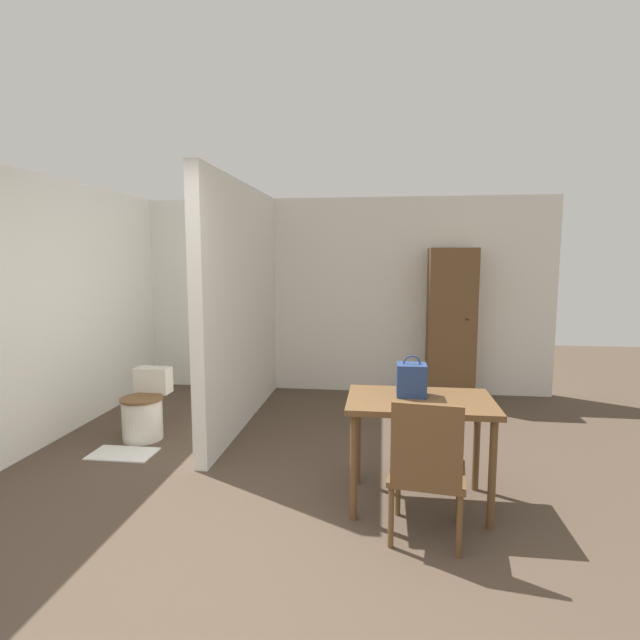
% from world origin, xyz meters
% --- Properties ---
extents(ground_plane, '(16.00, 16.00, 0.00)m').
position_xyz_m(ground_plane, '(0.00, 0.00, 0.00)').
color(ground_plane, '#4C3D30').
extents(wall_back, '(5.73, 0.12, 2.50)m').
position_xyz_m(wall_back, '(0.00, 4.15, 1.25)').
color(wall_back, silver).
rests_on(wall_back, ground_plane).
extents(wall_left, '(0.12, 5.09, 2.50)m').
position_xyz_m(wall_left, '(-2.43, 2.05, 1.25)').
color(wall_left, silver).
rests_on(wall_left, ground_plane).
extents(partition_wall, '(0.12, 2.67, 2.50)m').
position_xyz_m(partition_wall, '(-0.73, 2.76, 1.25)').
color(partition_wall, silver).
rests_on(partition_wall, ground_plane).
extents(dining_table, '(1.01, 0.66, 0.77)m').
position_xyz_m(dining_table, '(1.00, 1.10, 0.67)').
color(dining_table, brown).
rests_on(dining_table, ground_plane).
extents(wooden_chair, '(0.52, 0.52, 0.91)m').
position_xyz_m(wooden_chair, '(1.01, 0.62, 0.48)').
color(wooden_chair, brown).
rests_on(wooden_chair, ground_plane).
extents(toilet, '(0.40, 0.55, 0.65)m').
position_xyz_m(toilet, '(-1.55, 2.12, 0.27)').
color(toilet, silver).
rests_on(toilet, ground_plane).
extents(handbag, '(0.21, 0.18, 0.29)m').
position_xyz_m(handbag, '(0.94, 1.17, 0.89)').
color(handbag, navy).
rests_on(handbag, dining_table).
extents(wooden_cabinet, '(0.57, 0.43, 1.86)m').
position_xyz_m(wooden_cabinet, '(1.57, 3.87, 0.93)').
color(wooden_cabinet, brown).
rests_on(wooden_cabinet, ground_plane).
extents(bath_mat, '(0.57, 0.33, 0.01)m').
position_xyz_m(bath_mat, '(-1.55, 1.68, 0.01)').
color(bath_mat, silver).
rests_on(bath_mat, ground_plane).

